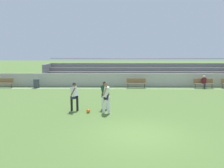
{
  "coord_description": "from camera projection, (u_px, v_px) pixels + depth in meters",
  "views": [
    {
      "loc": [
        -0.97,
        -9.37,
        3.42
      ],
      "look_at": [
        -1.2,
        5.27,
        1.38
      ],
      "focal_mm": 37.77,
      "sensor_mm": 36.0,
      "label": 1
    }
  ],
  "objects": [
    {
      "name": "field_line_sideline",
      "position": [
        126.0,
        89.0,
        21.64
      ],
      "size": [
        44.0,
        0.12,
        0.01
      ],
      "primitive_type": "cube",
      "color": "white",
      "rests_on": "ground"
    },
    {
      "name": "bench_near_bin",
      "position": [
        203.0,
        82.0,
        21.94
      ],
      "size": [
        1.8,
        0.4,
        0.9
      ],
      "color": "olive",
      "rests_on": "ground"
    },
    {
      "name": "player_dark_dropping_back",
      "position": [
        105.0,
        93.0,
        13.93
      ],
      "size": [
        0.49,
        0.58,
        1.66
      ],
      "color": "white",
      "rests_on": "ground"
    },
    {
      "name": "trash_bin",
      "position": [
        36.0,
        83.0,
        22.18
      ],
      "size": [
        0.54,
        0.54,
        0.83
      ],
      "primitive_type": "cylinder",
      "color": "#3D424C",
      "rests_on": "ground"
    },
    {
      "name": "bench_centre_sideline",
      "position": [
        4.0,
        82.0,
        22.23
      ],
      "size": [
        1.8,
        0.4,
        0.9
      ],
      "color": "olive",
      "rests_on": "ground"
    },
    {
      "name": "ground_plane",
      "position": [
        139.0,
        135.0,
        9.73
      ],
      "size": [
        160.0,
        160.0,
        0.0
      ],
      "primitive_type": "plane",
      "color": "#4C6B30"
    },
    {
      "name": "bench_far_right",
      "position": [
        136.0,
        82.0,
        22.03
      ],
      "size": [
        1.8,
        0.4,
        0.9
      ],
      "color": "olive",
      "rests_on": "ground"
    },
    {
      "name": "soccer_ball",
      "position": [
        88.0,
        111.0,
        13.19
      ],
      "size": [
        0.22,
        0.22,
        0.22
      ],
      "primitive_type": "sphere",
      "color": "orange",
      "rests_on": "ground"
    },
    {
      "name": "sideline_wall",
      "position": [
        126.0,
        80.0,
        23.02
      ],
      "size": [
        48.0,
        0.16,
        1.28
      ],
      "primitive_type": "cube",
      "color": "#BCB7AD",
      "rests_on": "ground"
    },
    {
      "name": "spectator_seated",
      "position": [
        204.0,
        81.0,
        21.8
      ],
      "size": [
        0.36,
        0.42,
        1.21
      ],
      "color": "#2D2D38",
      "rests_on": "ground"
    },
    {
      "name": "player_white_wide_left",
      "position": [
        106.0,
        95.0,
        13.0
      ],
      "size": [
        0.43,
        0.51,
        1.72
      ],
      "color": "white",
      "rests_on": "ground"
    },
    {
      "name": "player_white_pressing_high",
      "position": [
        74.0,
        94.0,
        13.52
      ],
      "size": [
        0.47,
        0.63,
        1.65
      ],
      "color": "black",
      "rests_on": "ground"
    },
    {
      "name": "bleacher_stand",
      "position": [
        140.0,
        73.0,
        25.08
      ],
      "size": [
        20.07,
        3.26,
        2.66
      ],
      "color": "#897051",
      "rests_on": "ground"
    }
  ]
}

